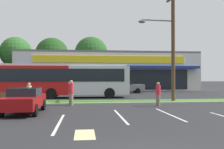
# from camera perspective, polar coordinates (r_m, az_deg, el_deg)

# --- Properties ---
(grass_median) EXTENTS (56.00, 2.20, 0.12)m
(grass_median) POSITION_cam_1_polar(r_m,az_deg,el_deg) (19.70, -1.85, -6.23)
(grass_median) COLOR #427A2D
(grass_median) RESTS_ON ground_plane
(curb_lip) EXTENTS (56.00, 0.24, 0.12)m
(curb_lip) POSITION_cam_1_polar(r_m,az_deg,el_deg) (18.49, -1.54, -6.60)
(curb_lip) COLOR #99968C
(curb_lip) RESTS_ON ground_plane
(parking_stripe_0) EXTENTS (0.12, 4.80, 0.01)m
(parking_stripe_0) POSITION_cam_1_polar(r_m,az_deg,el_deg) (11.25, -11.88, -10.71)
(parking_stripe_0) COLOR silver
(parking_stripe_0) RESTS_ON ground_plane
(parking_stripe_1) EXTENTS (0.12, 4.80, 0.01)m
(parking_stripe_1) POSITION_cam_1_polar(r_m,az_deg,el_deg) (12.95, 1.88, -9.39)
(parking_stripe_1) COLOR silver
(parking_stripe_1) RESTS_ON ground_plane
(parking_stripe_2) EXTENTS (0.12, 4.80, 0.01)m
(parking_stripe_2) POSITION_cam_1_polar(r_m,az_deg,el_deg) (13.93, 12.79, -8.76)
(parking_stripe_2) COLOR silver
(parking_stripe_2) RESTS_ON ground_plane
(lot_arrow) EXTENTS (0.70, 1.60, 0.01)m
(lot_arrow) POSITION_cam_1_polar(r_m,az_deg,el_deg) (8.96, -6.20, -13.32)
(lot_arrow) COLOR beige
(lot_arrow) RESTS_ON ground_plane
(storefront_building) EXTENTS (27.10, 12.92, 5.86)m
(storefront_building) POSITION_cam_1_polar(r_m,az_deg,el_deg) (41.53, -1.16, 0.64)
(storefront_building) COLOR beige
(storefront_building) RESTS_ON ground_plane
(tree_left) EXTENTS (6.04, 6.04, 9.82)m
(tree_left) POSITION_cam_1_polar(r_m,az_deg,el_deg) (52.14, -20.96, 4.65)
(tree_left) COLOR #473323
(tree_left) RESTS_ON ground_plane
(tree_mid_left) EXTENTS (6.23, 6.23, 9.57)m
(tree_mid_left) POSITION_cam_1_polar(r_m,az_deg,el_deg) (49.61, -13.45, 4.51)
(tree_mid_left) COLOR #473323
(tree_mid_left) RESTS_ON ground_plane
(tree_mid) EXTENTS (6.72, 6.72, 10.27)m
(tree_mid) POSITION_cam_1_polar(r_m,az_deg,el_deg) (51.55, -4.73, 4.80)
(tree_mid) COLOR #473323
(tree_mid) RESTS_ON ground_plane
(utility_pole) EXTENTS (3.03, 2.40, 9.00)m
(utility_pole) POSITION_cam_1_polar(r_m,az_deg,el_deg) (20.76, 13.29, 7.29)
(utility_pole) COLOR #4C3826
(utility_pole) RESTS_ON ground_plane
(city_bus) EXTENTS (12.69, 2.89, 3.25)m
(city_bus) POSITION_cam_1_polar(r_m,az_deg,el_deg) (24.72, -11.01, -1.13)
(city_bus) COLOR #B71414
(city_bus) RESTS_ON ground_plane
(bus_stop_bench) EXTENTS (1.60, 0.45, 0.95)m
(bus_stop_bench) POSITION_cam_1_polar(r_m,az_deg,el_deg) (18.68, -23.81, -5.11)
(bus_stop_bench) COLOR brown
(bus_stop_bench) RESTS_ON ground_plane
(car_1) EXTENTS (1.87, 4.12, 1.38)m
(car_1) POSITION_cam_1_polar(r_m,az_deg,el_deg) (14.73, -19.25, -5.48)
(car_1) COLOR maroon
(car_1) RESTS_ON ground_plane
(car_2) EXTENTS (4.78, 1.87, 1.61)m
(car_2) POSITION_cam_1_polar(r_m,az_deg,el_deg) (31.96, 2.87, -2.75)
(car_2) COLOR slate
(car_2) RESTS_ON ground_plane
(pedestrian_near_bench) EXTENTS (0.36, 0.36, 1.77)m
(pedestrian_near_bench) POSITION_cam_1_polar(r_m,az_deg,el_deg) (17.83, -9.25, -4.13)
(pedestrian_near_bench) COLOR #726651
(pedestrian_near_bench) RESTS_ON ground_plane
(pedestrian_by_pole) EXTENTS (0.33, 0.33, 1.65)m
(pedestrian_by_pole) POSITION_cam_1_polar(r_m,az_deg,el_deg) (17.55, 10.42, -4.38)
(pedestrian_by_pole) COLOR #726651
(pedestrian_by_pole) RESTS_ON ground_plane
(pedestrian_mid) EXTENTS (0.32, 0.32, 1.61)m
(pedestrian_mid) POSITION_cam_1_polar(r_m,az_deg,el_deg) (18.32, -18.29, -4.27)
(pedestrian_mid) COLOR #726651
(pedestrian_mid) RESTS_ON ground_plane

